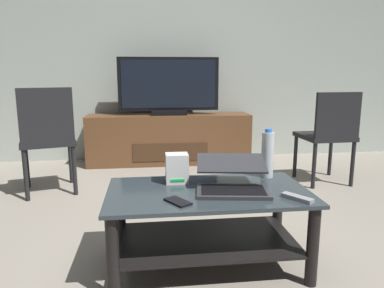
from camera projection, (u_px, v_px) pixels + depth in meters
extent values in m
plane|color=#9E9384|center=(197.00, 253.00, 2.13)|extent=(7.68, 7.68, 0.00)
cube|color=#A8B2A8|center=(169.00, 41.00, 4.30)|extent=(6.40, 0.12, 2.80)
cube|color=#2D383D|center=(208.00, 192.00, 1.92)|extent=(1.06, 0.59, 0.02)
cube|color=black|center=(208.00, 240.00, 1.97)|extent=(0.93, 0.51, 0.02)
cylinder|color=black|center=(113.00, 258.00, 1.66)|extent=(0.06, 0.06, 0.41)
cylinder|color=black|center=(313.00, 246.00, 1.78)|extent=(0.06, 0.06, 0.41)
cylinder|color=black|center=(120.00, 217.00, 2.14)|extent=(0.06, 0.06, 0.41)
cylinder|color=black|center=(278.00, 209.00, 2.25)|extent=(0.06, 0.06, 0.41)
cube|color=brown|center=(169.00, 139.00, 4.20)|extent=(1.85, 0.40, 0.56)
cube|color=#432A18|center=(171.00, 152.00, 4.02)|extent=(0.83, 0.01, 0.20)
cube|color=black|center=(169.00, 113.00, 4.12)|extent=(0.39, 0.20, 0.05)
cube|color=black|center=(169.00, 84.00, 4.06)|extent=(1.12, 0.04, 0.59)
cube|color=black|center=(169.00, 84.00, 4.03)|extent=(1.05, 0.01, 0.53)
cube|color=black|center=(324.00, 136.00, 3.44)|extent=(0.46, 0.46, 0.04)
cube|color=black|center=(338.00, 117.00, 3.21)|extent=(0.42, 0.06, 0.43)
cylinder|color=black|center=(330.00, 155.00, 3.70)|extent=(0.04, 0.04, 0.42)
cylinder|color=black|center=(295.00, 156.00, 3.64)|extent=(0.04, 0.04, 0.42)
cylinder|color=black|center=(352.00, 164.00, 3.33)|extent=(0.04, 0.04, 0.42)
cylinder|color=black|center=(314.00, 166.00, 3.27)|extent=(0.04, 0.04, 0.42)
cube|color=black|center=(48.00, 141.00, 3.15)|extent=(0.54, 0.54, 0.04)
cube|color=black|center=(46.00, 117.00, 2.93)|extent=(0.41, 0.15, 0.47)
cylinder|color=black|center=(71.00, 161.00, 3.44)|extent=(0.04, 0.04, 0.43)
cylinder|color=black|center=(27.00, 165.00, 3.30)|extent=(0.04, 0.04, 0.43)
cylinder|color=black|center=(74.00, 171.00, 3.10)|extent=(0.04, 0.04, 0.43)
cylinder|color=black|center=(26.00, 175.00, 2.95)|extent=(0.04, 0.04, 0.43)
cube|color=#333338|center=(233.00, 191.00, 1.87)|extent=(0.40, 0.27, 0.02)
cube|color=black|center=(233.00, 190.00, 1.86)|extent=(0.35, 0.22, 0.00)
cube|color=#333338|center=(231.00, 163.00, 1.98)|extent=(0.40, 0.27, 0.06)
cube|color=teal|center=(231.00, 163.00, 1.97)|extent=(0.36, 0.24, 0.05)
cube|color=white|center=(177.00, 168.00, 2.03)|extent=(0.12, 0.10, 0.17)
cube|color=#19D84C|center=(178.00, 180.00, 1.99)|extent=(0.07, 0.00, 0.01)
cylinder|color=silver|center=(267.00, 155.00, 2.13)|extent=(0.07, 0.07, 0.27)
cylinder|color=blue|center=(269.00, 131.00, 2.11)|extent=(0.04, 0.04, 0.02)
cube|color=black|center=(178.00, 202.00, 1.73)|extent=(0.13, 0.16, 0.01)
cube|color=#99999E|center=(297.00, 198.00, 1.77)|extent=(0.13, 0.16, 0.02)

